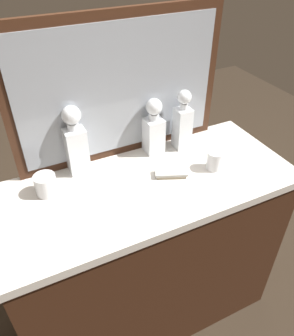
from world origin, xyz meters
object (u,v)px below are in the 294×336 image
(crystal_tumbler_center, at_px, (46,185))
(crystal_tumbler_far_left, at_px, (214,161))
(crystal_decanter_far_left, at_px, (76,146))
(crystal_decanter_left, at_px, (154,131))
(crystal_decanter_rear, at_px, (182,125))
(silver_brush_left, at_px, (171,173))

(crystal_tumbler_center, relative_size, crystal_tumbler_far_left, 1.02)
(crystal_decanter_far_left, height_order, crystal_decanter_left, crystal_decanter_far_left)
(crystal_tumbler_center, bearing_deg, crystal_decanter_far_left, 30.16)
(crystal_decanter_left, bearing_deg, crystal_decanter_rear, -10.60)
(crystal_decanter_far_left, xyz_separation_m, crystal_tumbler_center, (-0.17, -0.10, -0.09))
(crystal_tumbler_far_left, bearing_deg, crystal_decanter_far_left, 154.85)
(crystal_decanter_left, xyz_separation_m, silver_brush_left, (-0.02, -0.21, -0.10))
(crystal_decanter_left, bearing_deg, crystal_decanter_far_left, 178.18)
(crystal_decanter_rear, bearing_deg, crystal_tumbler_center, -175.07)
(crystal_decanter_rear, xyz_separation_m, silver_brush_left, (-0.16, -0.18, -0.11))
(crystal_decanter_rear, relative_size, crystal_tumbler_center, 3.34)
(crystal_decanter_rear, relative_size, crystal_tumbler_far_left, 3.41)
(crystal_decanter_left, relative_size, silver_brush_left, 1.77)
(silver_brush_left, bearing_deg, crystal_tumbler_center, 166.79)
(crystal_decanter_far_left, xyz_separation_m, silver_brush_left, (0.35, -0.22, -0.11))
(crystal_decanter_far_left, bearing_deg, crystal_decanter_left, -1.82)
(crystal_decanter_far_left, xyz_separation_m, crystal_tumbler_far_left, (0.55, -0.26, -0.09))
(crystal_tumbler_center, xyz_separation_m, silver_brush_left, (0.52, -0.12, -0.03))
(crystal_decanter_rear, bearing_deg, crystal_tumbler_far_left, -79.44)
(crystal_decanter_far_left, height_order, crystal_tumbler_center, crystal_decanter_far_left)
(crystal_decanter_rear, relative_size, silver_brush_left, 1.92)
(crystal_decanter_left, bearing_deg, crystal_tumbler_far_left, -53.69)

